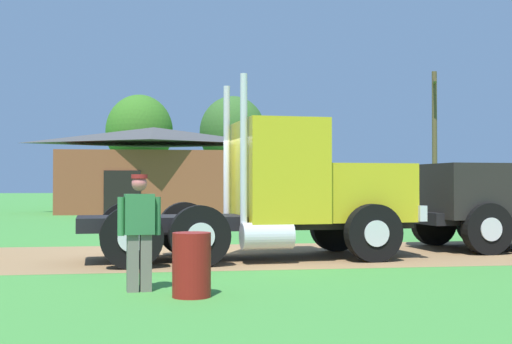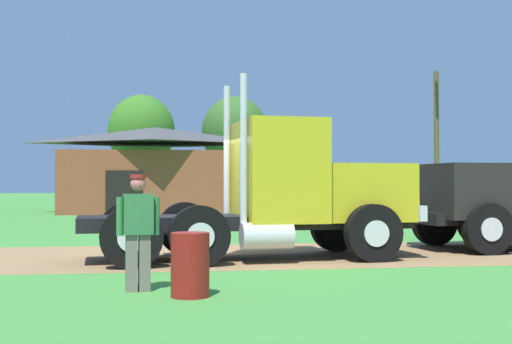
# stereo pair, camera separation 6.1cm
# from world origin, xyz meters

# --- Properties ---
(ground_plane) EXTENTS (200.00, 200.00, 0.00)m
(ground_plane) POSITION_xyz_m (0.00, 0.00, 0.00)
(ground_plane) COLOR #438E39
(dirt_track) EXTENTS (120.00, 5.23, 0.01)m
(dirt_track) POSITION_xyz_m (0.00, 0.00, 0.00)
(dirt_track) COLOR #98734A
(dirt_track) RESTS_ON ground_plane
(truck_foreground_white) EXTENTS (7.04, 2.98, 3.69)m
(truck_foreground_white) POSITION_xyz_m (1.95, -0.70, 1.34)
(truck_foreground_white) COLOR black
(truck_foreground_white) RESTS_ON ground_plane
(visitor_walking_mid) EXTENTS (0.62, 0.31, 1.69)m
(visitor_walking_mid) POSITION_xyz_m (-1.03, -4.71, 0.92)
(visitor_walking_mid) COLOR #33723F
(visitor_walking_mid) RESTS_ON ground_plane
(steel_barrel) EXTENTS (0.53, 0.53, 0.88)m
(steel_barrel) POSITION_xyz_m (-0.30, -5.30, 0.44)
(steel_barrel) COLOR maroon
(steel_barrel) RESTS_ON ground_plane
(shed_building) EXTENTS (10.25, 5.98, 4.56)m
(shed_building) POSITION_xyz_m (-0.74, 22.14, 2.20)
(shed_building) COLOR brown
(shed_building) RESTS_ON ground_plane
(utility_pole_near) EXTENTS (0.92, 2.10, 7.38)m
(utility_pole_near) POSITION_xyz_m (13.65, 18.87, 3.93)
(utility_pole_near) COLOR brown
(utility_pole_near) RESTS_ON ground_plane
(tree_mid) EXTENTS (4.27, 4.27, 7.24)m
(tree_mid) POSITION_xyz_m (-1.65, 29.57, 4.87)
(tree_mid) COLOR #513823
(tree_mid) RESTS_ON ground_plane
(tree_right) EXTENTS (4.57, 4.57, 7.60)m
(tree_right) POSITION_xyz_m (4.67, 32.11, 5.06)
(tree_right) COLOR #513823
(tree_right) RESTS_ON ground_plane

